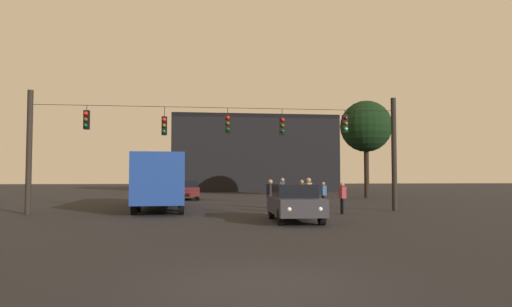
# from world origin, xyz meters

# --- Properties ---
(ground_plane) EXTENTS (168.00, 168.00, 0.00)m
(ground_plane) POSITION_xyz_m (0.00, 24.50, 0.00)
(ground_plane) COLOR black
(ground_plane) RESTS_ON ground
(overhead_signal_span) EXTENTS (19.17, 0.44, 6.15)m
(overhead_signal_span) POSITION_xyz_m (0.05, 16.05, 3.62)
(overhead_signal_span) COLOR black
(overhead_signal_span) RESTS_ON ground
(city_bus) EXTENTS (3.04, 11.11, 3.00)m
(city_bus) POSITION_xyz_m (-3.27, 19.11, 1.87)
(city_bus) COLOR navy
(city_bus) RESTS_ON ground
(car_near_right) EXTENTS (1.94, 4.39, 1.52)m
(car_near_right) POSITION_xyz_m (2.81, 10.82, 0.80)
(car_near_right) COLOR #2D2D33
(car_near_right) RESTS_ON ground
(car_far_left) EXTENTS (2.01, 4.41, 1.52)m
(car_far_left) POSITION_xyz_m (-2.04, 29.47, 0.80)
(car_far_left) COLOR #511919
(car_far_left) RESTS_ON ground
(pedestrian_crossing_left) EXTENTS (0.33, 0.41, 1.77)m
(pedestrian_crossing_left) POSITION_xyz_m (3.65, 18.17, 1.01)
(pedestrian_crossing_left) COLOR black
(pedestrian_crossing_left) RESTS_ON ground
(pedestrian_crossing_center) EXTENTS (0.30, 0.40, 1.55)m
(pedestrian_crossing_center) POSITION_xyz_m (5.94, 14.25, 0.87)
(pedestrian_crossing_center) COLOR black
(pedestrian_crossing_center) RESTS_ON ground
(pedestrian_crossing_right) EXTENTS (0.29, 0.39, 1.53)m
(pedestrian_crossing_right) POSITION_xyz_m (6.05, 18.15, 0.85)
(pedestrian_crossing_right) COLOR black
(pedestrian_crossing_right) RESTS_ON ground
(pedestrian_near_bus) EXTENTS (0.31, 0.40, 1.66)m
(pedestrian_near_bus) POSITION_xyz_m (4.57, 17.23, 0.94)
(pedestrian_near_bus) COLOR black
(pedestrian_near_bus) RESTS_ON ground
(pedestrian_trailing) EXTENTS (0.34, 0.41, 1.71)m
(pedestrian_trailing) POSITION_xyz_m (2.32, 14.12, 0.97)
(pedestrian_trailing) COLOR black
(pedestrian_trailing) RESTS_ON ground
(pedestrian_far_side) EXTENTS (0.25, 0.37, 1.79)m
(pedestrian_far_side) POSITION_xyz_m (4.25, 14.30, 1.02)
(pedestrian_far_side) COLOR black
(pedestrian_far_side) RESTS_ON ground
(corner_building) EXTENTS (20.32, 8.80, 9.40)m
(corner_building) POSITION_xyz_m (5.82, 50.95, 4.70)
(corner_building) COLOR black
(corner_building) RESTS_ON ground
(tree_left_silhouette) EXTENTS (4.44, 4.44, 8.41)m
(tree_left_silhouette) POSITION_xyz_m (13.24, 30.38, 6.16)
(tree_left_silhouette) COLOR black
(tree_left_silhouette) RESTS_ON ground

